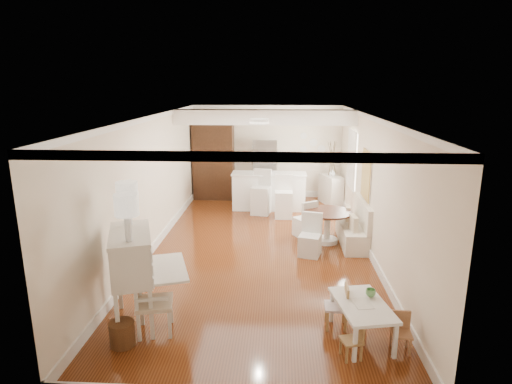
# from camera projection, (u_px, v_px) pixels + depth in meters

# --- Properties ---
(room) EXTENTS (9.00, 9.04, 2.82)m
(room) POSITION_uv_depth(u_px,v_px,m) (263.00, 155.00, 8.88)
(room) COLOR brown
(room) RESTS_ON ground
(secretary_bureau) EXTENTS (1.40, 1.42, 1.41)m
(secretary_bureau) POSITION_uv_depth(u_px,v_px,m) (133.00, 278.00, 6.14)
(secretary_bureau) COLOR silver
(secretary_bureau) RESTS_ON ground
(gustavian_armchair) EXTENTS (0.63, 0.63, 0.92)m
(gustavian_armchair) POSITION_uv_depth(u_px,v_px,m) (155.00, 302.00, 5.97)
(gustavian_armchair) COLOR beige
(gustavian_armchair) RESTS_ON ground
(wicker_basket) EXTENTS (0.40, 0.40, 0.34)m
(wicker_basket) POSITION_uv_depth(u_px,v_px,m) (122.00, 334.00, 5.73)
(wicker_basket) COLOR #56341B
(wicker_basket) RESTS_ON ground
(kids_table) EXTENTS (0.83, 1.17, 0.53)m
(kids_table) POSITION_uv_depth(u_px,v_px,m) (361.00, 321.00, 5.85)
(kids_table) COLOR silver
(kids_table) RESTS_ON ground
(kids_chair_a) EXTENTS (0.30, 0.30, 0.51)m
(kids_chair_a) POSITION_uv_depth(u_px,v_px,m) (351.00, 340.00, 5.43)
(kids_chair_a) COLOR olive
(kids_chair_a) RESTS_ON ground
(kids_chair_b) EXTENTS (0.33, 0.33, 0.67)m
(kids_chair_b) POSITION_uv_depth(u_px,v_px,m) (336.00, 306.00, 6.12)
(kids_chair_b) COLOR #A57E4B
(kids_chair_b) RESTS_ON ground
(kids_chair_c) EXTENTS (0.28, 0.28, 0.54)m
(kids_chair_c) POSITION_uv_depth(u_px,v_px,m) (401.00, 333.00, 5.57)
(kids_chair_c) COLOR #AA734D
(kids_chair_c) RESTS_ON ground
(banquette) EXTENTS (0.52, 1.60, 0.98)m
(banquette) POSITION_uv_depth(u_px,v_px,m) (352.00, 222.00, 9.31)
(banquette) COLOR silver
(banquette) RESTS_ON ground
(dining_table) EXTENTS (1.38, 1.38, 0.72)m
(dining_table) POSITION_uv_depth(u_px,v_px,m) (327.00, 227.00, 9.40)
(dining_table) COLOR #482317
(dining_table) RESTS_ON ground
(slip_chair_near) EXTENTS (0.51, 0.52, 0.87)m
(slip_chair_near) POSITION_uv_depth(u_px,v_px,m) (310.00, 235.00, 8.68)
(slip_chair_near) COLOR silver
(slip_chair_near) RESTS_ON ground
(slip_chair_far) EXTENTS (0.58, 0.58, 0.87)m
(slip_chair_far) POSITION_uv_depth(u_px,v_px,m) (305.00, 218.00, 9.78)
(slip_chair_far) COLOR silver
(slip_chair_far) RESTS_ON ground
(breakfast_counter) EXTENTS (2.05, 0.65, 1.03)m
(breakfast_counter) POSITION_uv_depth(u_px,v_px,m) (269.00, 191.00, 11.92)
(breakfast_counter) COLOR white
(breakfast_counter) RESTS_ON ground
(bar_stool_left) EXTENTS (0.56, 0.56, 1.20)m
(bar_stool_left) POSITION_uv_depth(u_px,v_px,m) (261.00, 192.00, 11.44)
(bar_stool_left) COLOR silver
(bar_stool_left) RESTS_ON ground
(bar_stool_right) EXTENTS (0.45, 0.45, 1.12)m
(bar_stool_right) POSITION_uv_depth(u_px,v_px,m) (284.00, 197.00, 11.14)
(bar_stool_right) COLOR white
(bar_stool_right) RESTS_ON ground
(pantry_cabinet) EXTENTS (1.20, 0.60, 2.30)m
(pantry_cabinet) POSITION_uv_depth(u_px,v_px,m) (214.00, 161.00, 12.90)
(pantry_cabinet) COLOR #381E11
(pantry_cabinet) RESTS_ON ground
(fridge) EXTENTS (0.75, 0.65, 1.80)m
(fridge) POSITION_uv_depth(u_px,v_px,m) (277.00, 170.00, 12.83)
(fridge) COLOR silver
(fridge) RESTS_ON ground
(sideboard) EXTENTS (0.67, 0.96, 0.84)m
(sideboard) POSITION_uv_depth(u_px,v_px,m) (331.00, 190.00, 12.46)
(sideboard) COLOR silver
(sideboard) RESTS_ON ground
(pencil_cup) EXTENTS (0.17, 0.17, 0.11)m
(pencil_cup) POSITION_uv_depth(u_px,v_px,m) (371.00, 293.00, 5.97)
(pencil_cup) COLOR #65AA63
(pencil_cup) RESTS_ON kids_table
(branch_vase) EXTENTS (0.23, 0.23, 0.18)m
(branch_vase) POSITION_uv_depth(u_px,v_px,m) (332.00, 173.00, 12.30)
(branch_vase) COLOR white
(branch_vase) RESTS_ON sideboard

